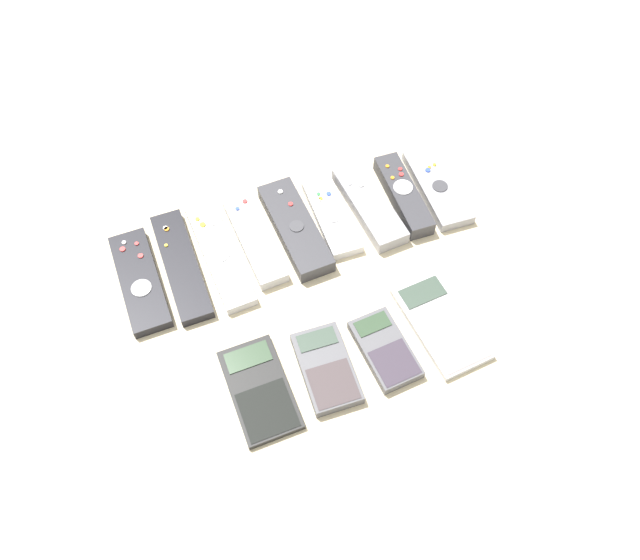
# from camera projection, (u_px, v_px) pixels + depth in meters

# --- Properties ---
(ground_plane) EXTENTS (3.00, 3.00, 0.00)m
(ground_plane) POSITION_uv_depth(u_px,v_px,m) (327.00, 300.00, 0.93)
(ground_plane) COLOR beige
(remote_0) EXTENTS (0.06, 0.18, 0.02)m
(remote_0) POSITION_uv_depth(u_px,v_px,m) (140.00, 281.00, 0.93)
(remote_0) COLOR black
(remote_0) RESTS_ON ground_plane
(remote_1) EXTENTS (0.05, 0.20, 0.02)m
(remote_1) POSITION_uv_depth(u_px,v_px,m) (181.00, 265.00, 0.95)
(remote_1) COLOR black
(remote_1) RESTS_ON ground_plane
(remote_2) EXTENTS (0.06, 0.22, 0.02)m
(remote_2) POSITION_uv_depth(u_px,v_px,m) (219.00, 252.00, 0.96)
(remote_2) COLOR #B7B7BC
(remote_2) RESTS_ON ground_plane
(remote_3) EXTENTS (0.05, 0.17, 0.02)m
(remote_3) POSITION_uv_depth(u_px,v_px,m) (255.00, 240.00, 0.97)
(remote_3) COLOR #B7B7BC
(remote_3) RESTS_ON ground_plane
(remote_4) EXTENTS (0.06, 0.19, 0.03)m
(remote_4) POSITION_uv_depth(u_px,v_px,m) (294.00, 228.00, 0.98)
(remote_4) COLOR #333338
(remote_4) RESTS_ON ground_plane
(remote_5) EXTENTS (0.06, 0.16, 0.02)m
(remote_5) POSITION_uv_depth(u_px,v_px,m) (331.00, 216.00, 1.00)
(remote_5) COLOR silver
(remote_5) RESTS_ON ground_plane
(remote_6) EXTENTS (0.06, 0.17, 0.03)m
(remote_6) POSITION_uv_depth(u_px,v_px,m) (369.00, 205.00, 1.01)
(remote_6) COLOR gray
(remote_6) RESTS_ON ground_plane
(remote_7) EXTENTS (0.05, 0.16, 0.03)m
(remote_7) POSITION_uv_depth(u_px,v_px,m) (403.00, 195.00, 1.02)
(remote_7) COLOR #333338
(remote_7) RESTS_ON ground_plane
(remote_8) EXTENTS (0.07, 0.17, 0.02)m
(remote_8) POSITION_uv_depth(u_px,v_px,m) (437.00, 187.00, 1.03)
(remote_8) COLOR gray
(remote_8) RESTS_ON ground_plane
(calculator_0) EXTENTS (0.08, 0.15, 0.01)m
(calculator_0) POSITION_uv_depth(u_px,v_px,m) (260.00, 389.00, 0.84)
(calculator_0) COLOR black
(calculator_0) RESTS_ON ground_plane
(calculator_1) EXTENTS (0.08, 0.13, 0.02)m
(calculator_1) POSITION_uv_depth(u_px,v_px,m) (326.00, 368.00, 0.86)
(calculator_1) COLOR #4C4C51
(calculator_1) RESTS_ON ground_plane
(calculator_2) EXTENTS (0.07, 0.12, 0.02)m
(calculator_2) POSITION_uv_depth(u_px,v_px,m) (385.00, 349.00, 0.87)
(calculator_2) COLOR #4C4C51
(calculator_2) RESTS_ON ground_plane
(calculator_3) EXTENTS (0.09, 0.16, 0.01)m
(calculator_3) POSITION_uv_depth(u_px,v_px,m) (441.00, 323.00, 0.90)
(calculator_3) COLOR #B2B2B7
(calculator_3) RESTS_ON ground_plane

